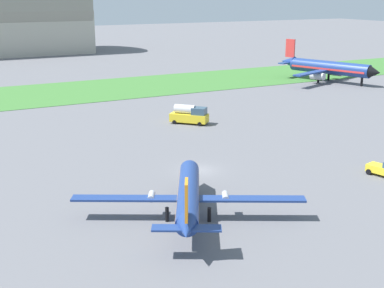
{
  "coord_description": "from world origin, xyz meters",
  "views": [
    {
      "loc": [
        -30.12,
        -55.88,
        21.89
      ],
      "look_at": [
        -0.08,
        2.01,
        3.0
      ],
      "focal_mm": 49.11,
      "sensor_mm": 36.0,
      "label": 1
    }
  ],
  "objects": [
    {
      "name": "airplane_foreground_turboprop",
      "position": [
        -8.08,
        -12.6,
        2.55
      ],
      "size": [
        21.21,
        18.47,
        6.97
      ],
      "rotation": [
        0.0,
        0.0,
        1.08
      ],
      "color": "navy",
      "rests_on": "ground_plane"
    },
    {
      "name": "pushback_tug_near_gate",
      "position": [
        19.18,
        -12.31,
        0.91
      ],
      "size": [
        2.82,
        3.94,
        1.95
      ],
      "rotation": [
        0.0,
        0.0,
        4.97
      ],
      "color": "yellow",
      "rests_on": "ground_plane"
    },
    {
      "name": "grass_taxiway_strip",
      "position": [
        0.0,
        61.69,
        0.04
      ],
      "size": [
        360.0,
        28.0,
        0.08
      ],
      "primitive_type": "cube",
      "color": "#3D7533",
      "rests_on": "ground_plane"
    },
    {
      "name": "ground_plane",
      "position": [
        0.0,
        0.0,
        0.0
      ],
      "size": [
        600.0,
        600.0,
        0.0
      ],
      "primitive_type": "plane",
      "color": "slate"
    },
    {
      "name": "fuel_truck_by_runway",
      "position": [
        10.21,
        22.7,
        1.58
      ],
      "size": [
        6.26,
        6.33,
        3.29
      ],
      "rotation": [
        0.0,
        0.0,
        5.49
      ],
      "color": "yellow",
      "rests_on": "ground_plane"
    },
    {
      "name": "airplane_parked_jet_far",
      "position": [
        61.19,
        45.84,
        3.62
      ],
      "size": [
        27.49,
        27.26,
        10.06
      ],
      "rotation": [
        0.0,
        0.0,
        5.05
      ],
      "color": "navy",
      "rests_on": "ground_plane"
    },
    {
      "name": "hangar_distant",
      "position": [
        0.44,
        149.59,
        15.32
      ],
      "size": [
        56.39,
        32.76,
        35.02
      ],
      "color": "#B2AD9E",
      "rests_on": "ground_plane"
    }
  ]
}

